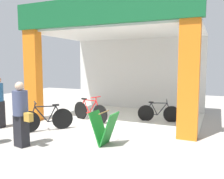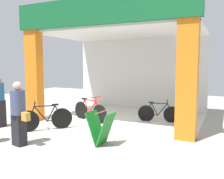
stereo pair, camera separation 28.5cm
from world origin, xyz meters
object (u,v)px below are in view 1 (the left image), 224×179
Objects in this scene: bicycle_inside_0 at (90,111)px; bicycle_parked_0 at (46,119)px; sandwich_board_sign at (104,128)px; pedestrian_0 at (21,113)px; bicycle_inside_1 at (158,113)px.

bicycle_inside_0 is 1.26× the size of bicycle_parked_0.
bicycle_inside_0 reaches higher than sandwich_board_sign.
bicycle_inside_1 is at bearing 57.08° from pedestrian_0.
bicycle_parked_0 is at bearing -111.33° from bicycle_inside_0.
pedestrian_0 is at bearing -152.72° from sandwich_board_sign.
bicycle_inside_1 is (2.25, 0.93, -0.04)m from bicycle_inside_0.
pedestrian_0 is (-1.82, -0.94, 0.41)m from sandwich_board_sign.
sandwich_board_sign is at bearing -52.76° from bicycle_inside_0.
sandwich_board_sign is (1.54, -2.03, 0.06)m from bicycle_inside_0.
bicycle_inside_1 is 0.90× the size of pedestrian_0.
sandwich_board_sign is 2.09m from pedestrian_0.
bicycle_parked_0 is 1.48× the size of sandwich_board_sign.
bicycle_parked_0 is 1.49m from pedestrian_0.
bicycle_parked_0 is at bearing 168.79° from sandwich_board_sign.
bicycle_inside_0 is 2.55m from sandwich_board_sign.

